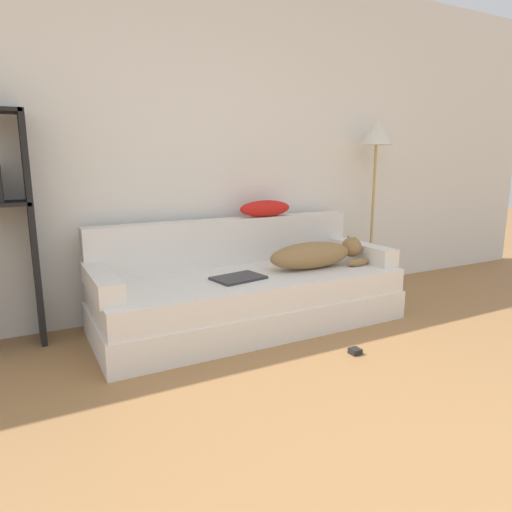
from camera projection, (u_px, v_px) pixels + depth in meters
name	position (u px, v px, depth m)	size (l,w,h in m)	color
wall_back	(193.00, 141.00, 3.54)	(8.01, 0.06, 2.70)	silver
couch	(250.00, 300.00, 3.37)	(2.23, 0.90, 0.39)	silver
couch_backrest	(228.00, 241.00, 3.62)	(2.19, 0.15, 0.36)	silver
couch_arm_left	(101.00, 283.00, 2.83)	(0.15, 0.71, 0.14)	silver
couch_arm_right	(361.00, 251.00, 3.79)	(0.15, 0.71, 0.14)	silver
dog	(316.00, 254.00, 3.50)	(0.83, 0.27, 0.22)	olive
laptop	(238.00, 278.00, 3.18)	(0.38, 0.29, 0.02)	#2D2D30
throw_pillow	(265.00, 208.00, 3.71)	(0.45, 0.16, 0.13)	red
floor_lamp	(376.00, 144.00, 4.11)	(0.29, 0.29, 1.57)	tan
power_adapter	(355.00, 351.00, 2.89)	(0.07, 0.07, 0.04)	black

